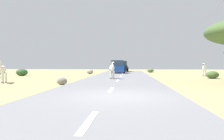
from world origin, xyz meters
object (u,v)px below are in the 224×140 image
(bush_0, at_px, (150,70))
(rock_2, at_px, (62,81))
(zebra_2, at_px, (2,70))
(bush_1, at_px, (22,72))
(bush_3, at_px, (212,75))
(zebra_0, at_px, (112,68))
(car_0, at_px, (122,67))
(zebra_1, at_px, (204,68))
(rock_0, at_px, (90,72))
(car_1, at_px, (117,67))

(bush_0, bearing_deg, rock_2, -109.53)
(bush_0, bearing_deg, zebra_2, -120.61)
(bush_1, distance_m, bush_3, 19.34)
(zebra_0, relative_size, car_0, 0.35)
(bush_3, bearing_deg, zebra_1, 81.69)
(zebra_2, height_order, bush_3, zebra_2)
(rock_2, bearing_deg, bush_3, 30.73)
(bush_3, height_order, rock_0, bush_3)
(zebra_1, relative_size, rock_2, 2.21)
(zebra_0, bearing_deg, car_1, -101.99)
(bush_1, bearing_deg, car_0, 52.23)
(bush_0, relative_size, rock_0, 1.18)
(zebra_2, bearing_deg, bush_0, -135.74)
(bush_1, distance_m, rock_0, 8.47)
(zebra_2, relative_size, car_1, 0.36)
(bush_1, bearing_deg, zebra_2, -71.20)
(zebra_1, relative_size, bush_0, 1.42)
(car_0, relative_size, bush_3, 3.94)
(zebra_0, distance_m, rock_0, 10.90)
(zebra_0, xyz_separation_m, bush_1, (-10.27, 4.90, -0.55))
(zebra_2, relative_size, bush_1, 1.27)
(car_0, height_order, rock_2, car_0)
(zebra_1, height_order, bush_1, zebra_1)
(bush_1, relative_size, bush_3, 1.13)
(bush_3, relative_size, rock_0, 1.31)
(car_1, relative_size, rock_0, 5.23)
(car_0, bearing_deg, zebra_0, 90.53)
(bush_1, height_order, rock_2, bush_1)
(bush_3, bearing_deg, bush_0, 106.64)
(car_1, bearing_deg, zebra_1, -35.76)
(zebra_1, distance_m, car_0, 15.60)
(bush_1, bearing_deg, zebra_1, 2.72)
(zebra_1, bearing_deg, bush_3, 105.51)
(zebra_0, xyz_separation_m, rock_0, (-3.70, 10.23, -0.64))
(bush_0, relative_size, bush_1, 0.79)
(car_1, relative_size, bush_3, 3.98)
(rock_0, bearing_deg, zebra_1, -18.56)
(rock_0, bearing_deg, car_1, 27.55)
(car_1, distance_m, rock_0, 3.98)
(rock_2, bearing_deg, zebra_0, 61.92)
(zebra_1, distance_m, car_1, 11.44)
(zebra_0, distance_m, car_0, 18.45)
(car_1, distance_m, bush_1, 12.36)
(car_1, xyz_separation_m, bush_0, (4.84, 3.61, -0.55))
(zebra_0, relative_size, zebra_2, 0.96)
(car_0, distance_m, bush_0, 5.25)
(zebra_2, distance_m, bush_3, 17.05)
(rock_0, bearing_deg, bush_3, -34.24)
(car_1, xyz_separation_m, rock_2, (-2.54, -17.20, -0.62))
(car_0, bearing_deg, rock_0, 65.72)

